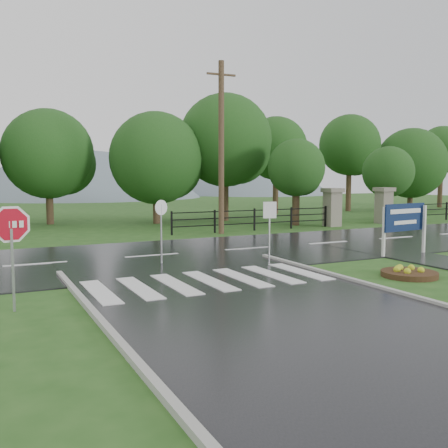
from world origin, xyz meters
TOP-DOWN VIEW (x-y plane):
  - ground at (0.00, 0.00)m, footprint 120.00×120.00m
  - main_road at (0.00, 10.00)m, footprint 90.00×8.00m
  - crosswalk at (0.00, 5.00)m, footprint 6.50×2.80m
  - pillar_west at (13.00, 16.00)m, footprint 1.00×1.00m
  - pillar_east at (17.00, 16.00)m, footprint 1.00×1.00m
  - fence_west at (7.75, 16.00)m, footprint 9.58×0.08m
  - hills at (3.49, 65.00)m, footprint 102.00×48.00m
  - treeline at (1.00, 24.00)m, footprint 83.20×5.20m
  - stop_sign at (-5.02, 4.21)m, footprint 1.08×0.19m
  - estate_billboard at (8.42, 6.10)m, footprint 2.19×0.33m
  - flower_bed at (5.57, 3.15)m, footprint 1.61×1.61m
  - reg_sign_small at (3.25, 7.15)m, footprint 0.44×0.15m
  - reg_sign_round at (-0.23, 8.28)m, footprint 0.48×0.19m
  - utility_pole_east at (5.51, 15.50)m, footprint 1.54×0.29m
  - entrance_tree_left at (11.46, 17.50)m, footprint 3.42×3.42m
  - entrance_tree_right at (18.76, 17.50)m, footprint 3.36×3.36m

SIDE VIEW (x-z plane):
  - hills at x=3.49m, z-range -39.54..8.46m
  - ground at x=0.00m, z-range 0.00..0.00m
  - main_road at x=0.00m, z-range -0.02..0.02m
  - treeline at x=1.00m, z-range -5.00..5.00m
  - crosswalk at x=0.00m, z-range 0.05..0.07m
  - flower_bed at x=5.57m, z-range -0.04..0.28m
  - fence_west at x=7.75m, z-range 0.12..1.32m
  - pillar_west at x=13.00m, z-range 0.06..2.30m
  - pillar_east at x=17.00m, z-range 0.06..2.30m
  - estate_billboard at x=8.42m, z-range 0.36..2.29m
  - reg_sign_round at x=-0.23m, z-range 0.29..2.44m
  - reg_sign_small at x=3.25m, z-range 0.44..2.50m
  - stop_sign at x=-5.02m, z-range 0.49..2.93m
  - entrance_tree_right at x=18.76m, z-range 0.75..5.65m
  - entrance_tree_left at x=11.46m, z-range 0.84..5.99m
  - utility_pole_east at x=5.51m, z-range 0.07..8.71m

